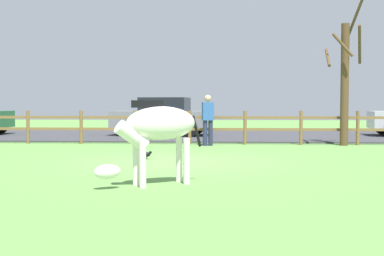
{
  "coord_description": "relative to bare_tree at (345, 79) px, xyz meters",
  "views": [
    {
      "loc": [
        1.06,
        -11.71,
        1.36
      ],
      "look_at": [
        0.33,
        0.91,
        0.74
      ],
      "focal_mm": 47.11,
      "sensor_mm": 36.0,
      "label": 1
    }
  ],
  "objects": [
    {
      "name": "ground_plane",
      "position": [
        -5.05,
        -4.81,
        -2.16
      ],
      "size": [
        60.0,
        60.0,
        0.0
      ],
      "primitive_type": "plane",
      "color": "#5B8C42"
    },
    {
      "name": "parking_asphalt",
      "position": [
        -5.05,
        4.49,
        -2.14
      ],
      "size": [
        28.0,
        7.4,
        0.05
      ],
      "primitive_type": "cube",
      "color": "#38383D",
      "rests_on": "ground_plane"
    },
    {
      "name": "paddock_fence",
      "position": [
        -5.95,
        0.19,
        -1.52
      ],
      "size": [
        20.31,
        0.11,
        1.12
      ],
      "color": "brown",
      "rests_on": "ground_plane"
    },
    {
      "name": "bare_tree",
      "position": [
        0.0,
        0.0,
        0.0
      ],
      "size": [
        1.25,
        1.22,
        4.78
      ],
      "color": "#513A23",
      "rests_on": "ground_plane"
    },
    {
      "name": "zebra",
      "position": [
        -5.05,
        -8.25,
        -1.24
      ],
      "size": [
        1.7,
        1.24,
        1.41
      ],
      "color": "white",
      "rests_on": "ground_plane"
    },
    {
      "name": "crow_on_grass",
      "position": [
        -5.78,
        -4.39,
        -2.04
      ],
      "size": [
        0.21,
        0.1,
        0.2
      ],
      "color": "black",
      "rests_on": "ground_plane"
    },
    {
      "name": "parked_car_grey",
      "position": [
        -6.42,
        4.15,
        -1.32
      ],
      "size": [
        4.16,
        2.23,
        1.56
      ],
      "color": "slate",
      "rests_on": "parking_asphalt"
    },
    {
      "name": "visitor_near_fence",
      "position": [
        -4.41,
        -0.34,
        -1.25
      ],
      "size": [
        0.4,
        0.29,
        1.64
      ],
      "color": "#232847",
      "rests_on": "ground_plane"
    }
  ]
}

